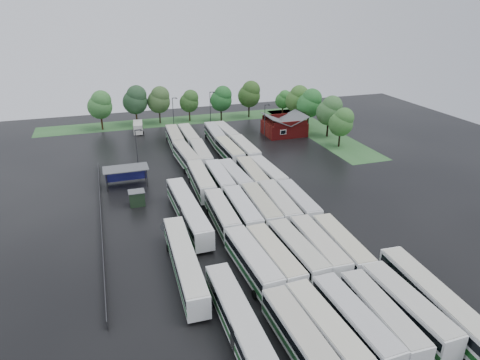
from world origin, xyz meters
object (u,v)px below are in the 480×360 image
object	(u,v)px
brick_building	(284,128)
artic_bus_east	(441,307)
artic_bus_west_a	(242,328)
minibus	(138,127)

from	to	relation	value
brick_building	artic_bus_east	distance (m)	70.61
artic_bus_west_a	artic_bus_east	bearing A→B (deg)	-10.19
brick_building	artic_bus_east	bearing A→B (deg)	-99.75
brick_building	artic_bus_west_a	size ratio (longest dim) A/B	0.53
artic_bus_west_a	brick_building	bearing A→B (deg)	62.86
brick_building	artic_bus_east	xyz separation A→B (m)	(-11.96, -69.59, 0.16)
brick_building	artic_bus_west_a	distance (m)	73.81
artic_bus_west_a	artic_bus_east	world-z (taller)	artic_bus_east
artic_bus_east	minibus	xyz separation A→B (m)	(-23.71, 83.23, -0.52)
artic_bus_west_a	artic_bus_east	size ratio (longest dim) A/B	0.97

